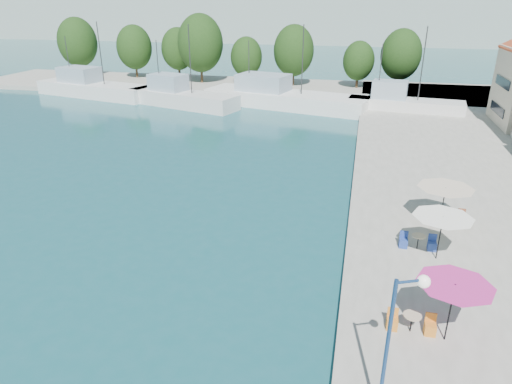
% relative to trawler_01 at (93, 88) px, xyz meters
% --- Properties ---
extents(quay_far, '(90.00, 16.00, 0.60)m').
position_rel_trawler_01_xyz_m(quay_far, '(22.47, 9.52, -0.77)').
color(quay_far, gray).
rests_on(quay_far, ground).
extents(hill_west, '(180.00, 40.00, 16.00)m').
position_rel_trawler_01_xyz_m(hill_west, '(0.47, 102.52, 6.93)').
color(hill_west, '#919E95').
rests_on(hill_west, ground).
extents(hill_east, '(140.00, 40.00, 12.00)m').
position_rel_trawler_01_xyz_m(hill_east, '(70.47, 122.52, 4.93)').
color(hill_east, '#919E95').
rests_on(hill_east, ground).
extents(trawler_01, '(18.12, 8.42, 10.20)m').
position_rel_trawler_01_xyz_m(trawler_01, '(0.00, 0.00, 0.00)').
color(trawler_01, silver).
rests_on(trawler_01, ground).
extents(trawler_02, '(15.31, 8.18, 10.20)m').
position_rel_trawler_01_xyz_m(trawler_02, '(14.27, -3.29, 0.00)').
color(trawler_02, silver).
rests_on(trawler_02, ground).
extents(trawler_03, '(21.29, 10.12, 10.20)m').
position_rel_trawler_01_xyz_m(trawler_03, '(26.75, -0.70, -0.00)').
color(trawler_03, white).
rests_on(trawler_03, ground).
extents(trawler_04, '(13.19, 4.93, 10.20)m').
position_rel_trawler_01_xyz_m(trawler_04, '(41.18, -1.82, 0.00)').
color(trawler_04, silver).
rests_on(trawler_04, ground).
extents(tree_01, '(6.29, 6.29, 9.31)m').
position_rel_trawler_01_xyz_m(tree_01, '(-9.82, 12.66, 4.90)').
color(tree_01, '#3F2B19').
rests_on(tree_01, quay_far).
extents(tree_02, '(5.57, 5.57, 8.24)m').
position_rel_trawler_01_xyz_m(tree_02, '(0.16, 12.94, 4.29)').
color(tree_02, '#3F2B19').
rests_on(tree_02, quay_far).
extents(tree_03, '(5.31, 5.31, 7.86)m').
position_rel_trawler_01_xyz_m(tree_03, '(7.09, 14.30, 4.06)').
color(tree_03, '#3F2B19').
rests_on(tree_03, quay_far).
extents(tree_04, '(6.79, 6.79, 10.06)m').
position_rel_trawler_01_xyz_m(tree_04, '(12.23, 10.63, 5.34)').
color(tree_04, '#3F2B19').
rests_on(tree_04, quay_far).
extents(tree_05, '(4.66, 4.66, 6.89)m').
position_rel_trawler_01_xyz_m(tree_05, '(19.29, 10.77, 3.51)').
color(tree_05, '#3F2B19').
rests_on(tree_05, quay_far).
extents(tree_06, '(5.84, 5.84, 8.65)m').
position_rel_trawler_01_xyz_m(tree_06, '(26.28, 11.20, 4.52)').
color(tree_06, '#3F2B19').
rests_on(tree_06, quay_far).
extents(tree_07, '(4.42, 4.42, 6.55)m').
position_rel_trawler_01_xyz_m(tree_07, '(35.60, 11.56, 3.31)').
color(tree_07, '#3F2B19').
rests_on(tree_07, quay_far).
extents(tree_08, '(5.58, 5.58, 8.26)m').
position_rel_trawler_01_xyz_m(tree_08, '(41.30, 11.67, 4.30)').
color(tree_08, '#3F2B19').
rests_on(tree_08, quay_far).
extents(umbrella_pink, '(2.76, 2.76, 2.46)m').
position_rel_trawler_01_xyz_m(umbrella_pink, '(40.44, -42.10, 1.74)').
color(umbrella_pink, black).
rests_on(umbrella_pink, quay_right).
extents(umbrella_white, '(2.89, 2.89, 2.28)m').
position_rel_trawler_01_xyz_m(umbrella_white, '(40.87, -35.99, 1.56)').
color(umbrella_white, black).
rests_on(umbrella_white, quay_right).
extents(umbrella_cream, '(3.12, 3.12, 2.18)m').
position_rel_trawler_01_xyz_m(umbrella_cream, '(41.58, -31.81, 1.46)').
color(umbrella_cream, black).
rests_on(umbrella_cream, quay_right).
extents(cafe_table_01, '(1.82, 0.70, 0.76)m').
position_rel_trawler_01_xyz_m(cafe_table_01, '(39.22, -41.91, -0.18)').
color(cafe_table_01, black).
rests_on(cafe_table_01, quay_right).
extents(cafe_table_02, '(1.82, 0.70, 0.76)m').
position_rel_trawler_01_xyz_m(cafe_table_02, '(40.04, -35.22, -0.18)').
color(cafe_table_02, black).
rests_on(cafe_table_02, quay_right).
extents(cafe_table_03, '(1.82, 0.70, 0.76)m').
position_rel_trawler_01_xyz_m(cafe_table_03, '(42.03, -31.63, -0.18)').
color(cafe_table_03, black).
rests_on(cafe_table_03, quay_right).
extents(street_lamp, '(0.97, 0.56, 5.03)m').
position_rel_trawler_01_xyz_m(street_lamp, '(38.23, -46.15, 3.02)').
color(street_lamp, navy).
rests_on(street_lamp, quay_right).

